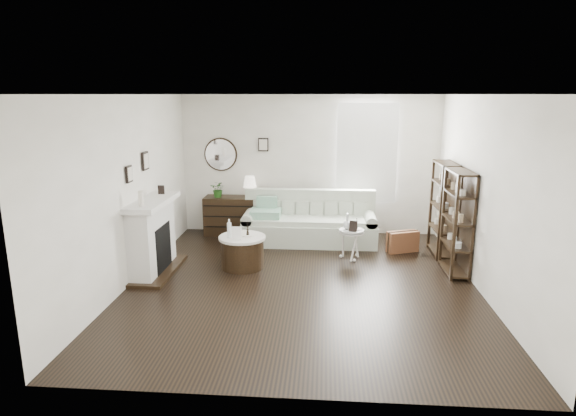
# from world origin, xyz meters

# --- Properties ---
(room) EXTENTS (5.50, 5.50, 5.50)m
(room) POSITION_xyz_m (0.73, 2.70, 1.60)
(room) COLOR black
(room) RESTS_ON ground
(fireplace) EXTENTS (0.50, 1.40, 1.84)m
(fireplace) POSITION_xyz_m (-2.32, 0.30, 0.54)
(fireplace) COLOR silver
(fireplace) RESTS_ON ground
(shelf_unit_far) EXTENTS (0.30, 0.80, 1.60)m
(shelf_unit_far) POSITION_xyz_m (2.33, 1.55, 0.80)
(shelf_unit_far) COLOR black
(shelf_unit_far) RESTS_ON ground
(shelf_unit_near) EXTENTS (0.30, 0.80, 1.60)m
(shelf_unit_near) POSITION_xyz_m (2.33, 0.65, 0.80)
(shelf_unit_near) COLOR black
(shelf_unit_near) RESTS_ON ground
(sofa) EXTENTS (2.46, 0.85, 0.96)m
(sofa) POSITION_xyz_m (0.03, 2.08, 0.32)
(sofa) COLOR beige
(sofa) RESTS_ON ground
(quilt) EXTENTS (0.55, 0.46, 0.14)m
(quilt) POSITION_xyz_m (-0.77, 1.95, 0.56)
(quilt) COLOR #279272
(quilt) RESTS_ON sofa
(suitcase) EXTENTS (0.59, 0.37, 0.37)m
(suitcase) POSITION_xyz_m (1.69, 1.60, 0.19)
(suitcase) COLOR brown
(suitcase) RESTS_ON ground
(dresser) EXTENTS (1.13, 0.49, 0.75)m
(dresser) POSITION_xyz_m (-1.47, 2.47, 0.38)
(dresser) COLOR black
(dresser) RESTS_ON ground
(table_lamp) EXTENTS (0.31, 0.31, 0.41)m
(table_lamp) POSITION_xyz_m (-1.14, 2.47, 0.96)
(table_lamp) COLOR beige
(table_lamp) RESTS_ON dresser
(potted_plant) EXTENTS (0.33, 0.30, 0.32)m
(potted_plant) POSITION_xyz_m (-1.75, 2.42, 0.91)
(potted_plant) COLOR #1F4F16
(potted_plant) RESTS_ON dresser
(drum_table) EXTENTS (0.74, 0.74, 0.52)m
(drum_table) POSITION_xyz_m (-0.98, 0.61, 0.26)
(drum_table) COLOR black
(drum_table) RESTS_ON ground
(pedestal_table) EXTENTS (0.42, 0.42, 0.51)m
(pedestal_table) POSITION_xyz_m (0.76, 1.16, 0.47)
(pedestal_table) COLOR silver
(pedestal_table) RESTS_ON ground
(eiffel_drum) EXTENTS (0.14, 0.14, 0.19)m
(eiffel_drum) POSITION_xyz_m (-0.90, 0.66, 0.61)
(eiffel_drum) COLOR black
(eiffel_drum) RESTS_ON drum_table
(bottle_drum) EXTENTS (0.07, 0.07, 0.30)m
(bottle_drum) POSITION_xyz_m (-1.17, 0.53, 0.67)
(bottle_drum) COLOR silver
(bottle_drum) RESTS_ON drum_table
(card_frame_drum) EXTENTS (0.16, 0.06, 0.20)m
(card_frame_drum) POSITION_xyz_m (-1.04, 0.43, 0.62)
(card_frame_drum) COLOR white
(card_frame_drum) RESTS_ON drum_table
(eiffel_ped) EXTENTS (0.11, 0.11, 0.17)m
(eiffel_ped) POSITION_xyz_m (0.85, 1.19, 0.59)
(eiffel_ped) COLOR black
(eiffel_ped) RESTS_ON pedestal_table
(flask_ped) EXTENTS (0.14, 0.14, 0.27)m
(flask_ped) POSITION_xyz_m (0.69, 1.18, 0.64)
(flask_ped) COLOR silver
(flask_ped) RESTS_ON pedestal_table
(card_frame_ped) EXTENTS (0.14, 0.09, 0.18)m
(card_frame_ped) POSITION_xyz_m (0.78, 1.05, 0.60)
(card_frame_ped) COLOR black
(card_frame_ped) RESTS_ON pedestal_table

